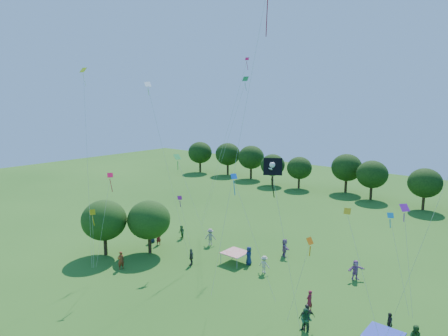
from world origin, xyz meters
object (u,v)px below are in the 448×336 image
(near_tree_west, at_px, (104,220))
(pirate_kite, at_px, (273,170))
(tent_red_stripe, at_px, (235,253))
(red_high_kite, at_px, (257,44))
(near_tree_north, at_px, (149,220))
(tent_blue, at_px, (383,335))

(near_tree_west, relative_size, pirate_kite, 0.52)
(tent_red_stripe, height_order, red_high_kite, red_high_kite)
(tent_red_stripe, bearing_deg, near_tree_north, -156.38)
(near_tree_west, height_order, near_tree_north, near_tree_west)
(near_tree_west, height_order, pirate_kite, pirate_kite)
(pirate_kite, distance_m, red_high_kite, 10.74)
(near_tree_west, distance_m, tent_blue, 27.47)
(near_tree_west, xyz_separation_m, red_high_kite, (17.14, 2.19, 16.01))
(near_tree_west, height_order, tent_blue, near_tree_west)
(near_tree_north, bearing_deg, red_high_kite, -4.44)
(near_tree_west, distance_m, tent_red_stripe, 13.68)
(tent_red_stripe, relative_size, tent_blue, 1.00)
(near_tree_west, bearing_deg, tent_red_stripe, 31.24)
(near_tree_west, xyz_separation_m, pirate_kite, (22.10, -3.15, 8.11))
(tent_blue, bearing_deg, red_high_kite, 179.73)
(near_tree_west, height_order, red_high_kite, red_high_kite)
(tent_red_stripe, height_order, pirate_kite, pirate_kite)
(tent_red_stripe, xyz_separation_m, red_high_kite, (5.66, -4.77, 18.69))
(tent_blue, height_order, pirate_kite, pirate_kite)
(near_tree_west, distance_m, red_high_kite, 23.55)
(near_tree_north, xyz_separation_m, pirate_kite, (19.04, -6.42, 8.25))
(tent_red_stripe, bearing_deg, pirate_kite, -43.55)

